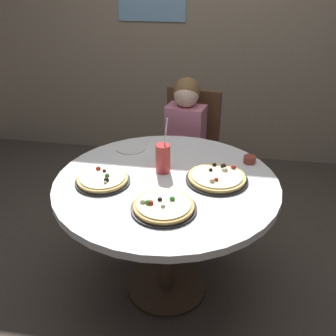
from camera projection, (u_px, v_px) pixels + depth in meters
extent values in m
plane|color=#4C4238|center=(167.00, 286.00, 2.43)|extent=(8.00, 8.00, 0.00)
cube|color=gray|center=(205.00, 0.00, 3.41)|extent=(5.20, 0.12, 2.90)
cylinder|color=white|center=(166.00, 184.00, 2.08)|extent=(1.18, 1.18, 0.04)
cylinder|color=#4C3826|center=(167.00, 239.00, 2.26)|extent=(0.09, 0.09, 0.69)
cylinder|color=#4C3826|center=(167.00, 285.00, 2.43)|extent=(0.48, 0.48, 0.02)
cube|color=brown|center=(185.00, 165.00, 2.92)|extent=(0.46, 0.46, 0.04)
cube|color=brown|center=(193.00, 123.00, 2.94)|extent=(0.40, 0.11, 0.52)
cylinder|color=brown|center=(156.00, 198.00, 2.94)|extent=(0.04, 0.04, 0.41)
cylinder|color=brown|center=(200.00, 207.00, 2.83)|extent=(0.04, 0.04, 0.41)
cylinder|color=brown|center=(171.00, 177.00, 3.22)|extent=(0.04, 0.04, 0.41)
cylinder|color=brown|center=(212.00, 184.00, 3.12)|extent=(0.04, 0.04, 0.41)
cube|color=#3F4766|center=(178.00, 199.00, 2.88)|extent=(0.29, 0.36, 0.45)
cube|color=#CC728C|center=(185.00, 136.00, 2.79)|extent=(0.28, 0.20, 0.44)
sphere|color=beige|center=(186.00, 95.00, 2.65)|extent=(0.17, 0.17, 0.17)
sphere|color=brown|center=(187.00, 91.00, 2.65)|extent=(0.18, 0.18, 0.18)
cylinder|color=black|center=(103.00, 182.00, 2.06)|extent=(0.29, 0.29, 0.01)
cylinder|color=#D8B266|center=(103.00, 179.00, 2.05)|extent=(0.26, 0.26, 0.02)
cylinder|color=beige|center=(102.00, 177.00, 2.04)|extent=(0.23, 0.23, 0.01)
sphere|color=#387F33|center=(107.00, 176.00, 2.05)|extent=(0.02, 0.02, 0.02)
sphere|color=black|center=(106.00, 180.00, 2.00)|extent=(0.03, 0.03, 0.03)
sphere|color=#B2231E|center=(98.00, 169.00, 2.11)|extent=(0.03, 0.03, 0.03)
sphere|color=black|center=(104.00, 171.00, 2.09)|extent=(0.02, 0.02, 0.02)
sphere|color=beige|center=(105.00, 183.00, 1.98)|extent=(0.02, 0.02, 0.02)
cylinder|color=black|center=(217.00, 180.00, 2.07)|extent=(0.33, 0.33, 0.01)
cylinder|color=#D8B266|center=(217.00, 177.00, 2.07)|extent=(0.30, 0.30, 0.02)
cylinder|color=beige|center=(217.00, 175.00, 2.06)|extent=(0.27, 0.27, 0.01)
sphere|color=beige|center=(225.00, 170.00, 2.10)|extent=(0.03, 0.03, 0.03)
sphere|color=#B2231E|center=(216.00, 180.00, 2.01)|extent=(0.02, 0.02, 0.02)
sphere|color=black|center=(211.00, 170.00, 2.10)|extent=(0.02, 0.02, 0.02)
sphere|color=#B2231E|center=(233.00, 167.00, 2.12)|extent=(0.03, 0.03, 0.03)
sphere|color=beige|center=(212.00, 181.00, 2.00)|extent=(0.03, 0.03, 0.03)
sphere|color=black|center=(214.00, 165.00, 2.15)|extent=(0.02, 0.02, 0.02)
sphere|color=black|center=(223.00, 166.00, 2.14)|extent=(0.03, 0.03, 0.03)
sphere|color=beige|center=(224.00, 170.00, 2.10)|extent=(0.02, 0.02, 0.02)
cylinder|color=black|center=(164.00, 208.00, 1.84)|extent=(0.31, 0.31, 0.01)
cylinder|color=tan|center=(164.00, 206.00, 1.83)|extent=(0.28, 0.28, 0.02)
cylinder|color=beige|center=(164.00, 204.00, 1.83)|extent=(0.25, 0.25, 0.01)
sphere|color=#387F33|center=(172.00, 199.00, 1.85)|extent=(0.03, 0.03, 0.03)
sphere|color=beige|center=(163.00, 206.00, 1.80)|extent=(0.02, 0.02, 0.02)
sphere|color=black|center=(160.00, 199.00, 1.85)|extent=(0.02, 0.02, 0.02)
sphere|color=#387F33|center=(149.00, 202.00, 1.82)|extent=(0.03, 0.03, 0.03)
sphere|color=beige|center=(143.00, 202.00, 1.83)|extent=(0.03, 0.03, 0.03)
sphere|color=#B2231E|center=(151.00, 203.00, 1.82)|extent=(0.03, 0.03, 0.03)
cylinder|color=#B73333|center=(163.00, 158.00, 2.13)|extent=(0.08, 0.08, 0.16)
cylinder|color=white|center=(165.00, 139.00, 2.07)|extent=(0.03, 0.03, 0.22)
cylinder|color=brown|center=(250.00, 160.00, 2.25)|extent=(0.07, 0.07, 0.04)
cylinder|color=white|center=(131.00, 148.00, 2.41)|extent=(0.18, 0.18, 0.01)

